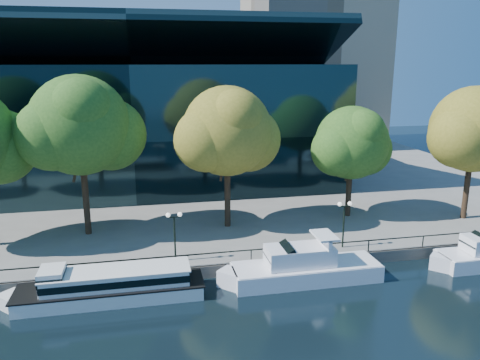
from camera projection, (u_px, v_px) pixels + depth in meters
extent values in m
plane|color=black|center=(193.00, 299.00, 33.13)|extent=(160.00, 160.00, 0.00)
cube|color=slate|center=(166.00, 174.00, 67.66)|extent=(90.00, 67.00, 1.00)
cube|color=#47443F|center=(188.00, 274.00, 35.90)|extent=(90.00, 0.25, 1.00)
cube|color=black|center=(188.00, 255.00, 35.74)|extent=(88.20, 0.08, 0.08)
cube|color=black|center=(188.00, 261.00, 35.86)|extent=(0.07, 0.07, 0.90)
cube|color=black|center=(135.00, 127.00, 60.76)|extent=(50.00, 24.00, 16.00)
cube|color=black|center=(130.00, 51.00, 54.62)|extent=(50.00, 17.14, 7.86)
cube|color=white|center=(111.00, 293.00, 32.95)|extent=(12.72, 3.09, 1.00)
cube|color=black|center=(111.00, 286.00, 32.82)|extent=(12.97, 3.15, 0.11)
cube|color=white|center=(15.00, 302.00, 31.71)|extent=(2.56, 2.56, 1.00)
cube|color=white|center=(117.00, 278.00, 32.77)|extent=(9.92, 2.53, 1.09)
cube|color=black|center=(117.00, 277.00, 32.76)|extent=(10.05, 2.59, 0.50)
cube|color=white|center=(116.00, 270.00, 32.62)|extent=(10.17, 2.66, 0.09)
cube|color=white|center=(52.00, 280.00, 31.87)|extent=(1.64, 2.16, 1.64)
cube|color=black|center=(52.00, 277.00, 31.83)|extent=(1.68, 2.22, 0.64)
cube|color=white|center=(306.00, 272.00, 35.78)|extent=(11.33, 3.24, 1.29)
cube|color=white|center=(233.00, 279.00, 34.68)|extent=(2.48, 2.48, 1.29)
cube|color=white|center=(306.00, 264.00, 35.61)|extent=(11.10, 3.17, 0.09)
cube|color=white|center=(300.00, 255.00, 35.31)|extent=(5.10, 2.43, 1.40)
cube|color=black|center=(281.00, 256.00, 35.00)|extent=(2.23, 2.33, 1.77)
cube|color=white|center=(324.00, 241.00, 35.43)|extent=(0.27, 2.52, 0.86)
cube|color=white|center=(324.00, 235.00, 35.33)|extent=(1.51, 2.52, 0.16)
cube|color=white|center=(443.00, 263.00, 37.60)|extent=(2.21, 2.21, 1.20)
cube|color=black|center=(477.00, 243.00, 37.81)|extent=(1.83, 2.02, 1.51)
cylinder|color=black|center=(85.00, 192.00, 41.89)|extent=(0.56, 0.56, 7.97)
cylinder|color=black|center=(89.00, 157.00, 41.41)|extent=(1.25, 1.90, 3.98)
cylinder|color=black|center=(77.00, 162.00, 40.83)|extent=(1.14, 1.30, 3.56)
sphere|color=#27531A|center=(80.00, 125.00, 40.42)|extent=(8.71, 8.71, 8.71)
sphere|color=#27531A|center=(110.00, 135.00, 42.40)|extent=(6.54, 6.54, 6.54)
sphere|color=#27531A|center=(52.00, 135.00, 39.33)|extent=(6.10, 6.10, 6.10)
sphere|color=#27531A|center=(81.00, 109.00, 38.47)|extent=(5.23, 5.23, 5.23)
cylinder|color=black|center=(227.00, 189.00, 43.96)|extent=(0.56, 0.56, 7.33)
cylinder|color=black|center=(232.00, 159.00, 43.54)|extent=(1.17, 1.77, 3.67)
cylinder|color=black|center=(224.00, 163.00, 42.96)|extent=(1.08, 1.22, 3.28)
sphere|color=olive|center=(227.00, 131.00, 42.61)|extent=(8.24, 8.24, 8.24)
sphere|color=olive|center=(248.00, 139.00, 44.48)|extent=(6.18, 6.18, 6.18)
sphere|color=olive|center=(206.00, 140.00, 41.58)|extent=(5.77, 5.77, 5.77)
sphere|color=olive|center=(235.00, 117.00, 40.77)|extent=(4.95, 4.95, 4.95)
cylinder|color=black|center=(349.00, 187.00, 47.21)|extent=(0.56, 0.56, 6.03)
cylinder|color=black|center=(354.00, 163.00, 46.92)|extent=(1.03, 1.52, 3.04)
cylinder|color=black|center=(348.00, 167.00, 46.32)|extent=(0.94, 1.06, 2.71)
sphere|color=#27531A|center=(352.00, 143.00, 46.10)|extent=(7.24, 7.24, 7.24)
sphere|color=#27531A|center=(365.00, 149.00, 47.74)|extent=(5.43, 5.43, 5.43)
sphere|color=#27531A|center=(337.00, 150.00, 45.19)|extent=(5.07, 5.07, 5.07)
sphere|color=#27531A|center=(362.00, 132.00, 44.48)|extent=(4.35, 4.35, 4.35)
cylinder|color=black|center=(467.00, 183.00, 46.31)|extent=(0.56, 0.56, 7.19)
cylinder|color=black|center=(474.00, 155.00, 45.90)|extent=(1.16, 1.74, 3.60)
cylinder|color=black|center=(469.00, 159.00, 45.31)|extent=(1.06, 1.20, 3.22)
sphere|color=olive|center=(474.00, 129.00, 44.98)|extent=(8.30, 8.30, 8.30)
sphere|color=olive|center=(460.00, 138.00, 43.94)|extent=(5.81, 5.81, 5.81)
cylinder|color=black|center=(175.00, 240.00, 36.55)|extent=(0.14, 0.14, 3.60)
cube|color=black|center=(174.00, 217.00, 36.09)|extent=(0.90, 0.06, 0.06)
sphere|color=white|center=(168.00, 215.00, 35.96)|extent=(0.36, 0.36, 0.36)
sphere|color=white|center=(180.00, 214.00, 36.13)|extent=(0.36, 0.36, 0.36)
cylinder|color=black|center=(343.00, 227.00, 39.29)|extent=(0.14, 0.14, 3.60)
cube|color=black|center=(345.00, 206.00, 38.83)|extent=(0.90, 0.06, 0.06)
sphere|color=white|center=(340.00, 204.00, 38.70)|extent=(0.36, 0.36, 0.36)
sphere|color=white|center=(350.00, 204.00, 38.87)|extent=(0.36, 0.36, 0.36)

